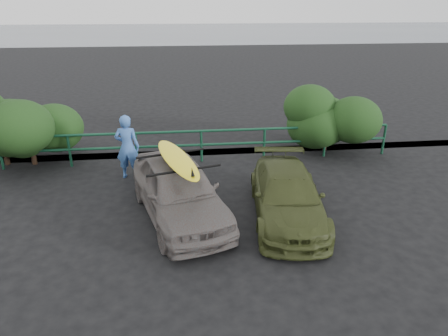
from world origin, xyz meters
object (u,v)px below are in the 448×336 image
at_px(olive_vehicle, 287,195).
at_px(man, 127,147).
at_px(surfboard, 177,159).
at_px(sedan, 179,190).
at_px(guardrail, 169,147).

relative_size(olive_vehicle, man, 2.06).
height_order(man, surfboard, man).
bearing_deg(olive_vehicle, surfboard, -179.65).
relative_size(sedan, olive_vehicle, 1.05).
bearing_deg(man, sedan, 127.81).
distance_m(sedan, surfboard, 0.78).
height_order(sedan, surfboard, surfboard).
bearing_deg(guardrail, sedan, -85.38).
bearing_deg(sedan, olive_vehicle, -22.38).
height_order(guardrail, surfboard, surfboard).
bearing_deg(man, surfboard, 127.81).
height_order(guardrail, olive_vehicle, olive_vehicle).
xyz_separation_m(sedan, olive_vehicle, (2.49, -0.29, -0.13)).
relative_size(guardrail, sedan, 3.48).
xyz_separation_m(olive_vehicle, surfboard, (-2.49, 0.29, 0.91)).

